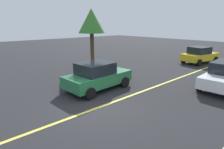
{
  "coord_description": "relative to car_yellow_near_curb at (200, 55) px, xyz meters",
  "views": [
    {
      "loc": [
        -5.03,
        -6.44,
        3.83
      ],
      "look_at": [
        1.22,
        0.5,
        1.28
      ],
      "focal_mm": 30.0,
      "sensor_mm": 36.0,
      "label": 1
    }
  ],
  "objects": [
    {
      "name": "car_yellow_near_curb",
      "position": [
        0.0,
        0.0,
        0.0
      ],
      "size": [
        4.17,
        2.49,
        1.62
      ],
      "color": "gold",
      "rests_on": "ground_plane"
    },
    {
      "name": "tree_left_verge",
      "position": [
        -9.49,
        5.0,
        3.14
      ],
      "size": [
        2.18,
        2.18,
        5.0
      ],
      "color": "#513823",
      "rests_on": "ground_plane"
    },
    {
      "name": "lane_marking_centre",
      "position": [
        -10.79,
        -1.43,
        -0.8
      ],
      "size": [
        28.0,
        0.16,
        0.01
      ],
      "primitive_type": "cube",
      "color": "#E0D14C"
    },
    {
      "name": "car_green_approaching",
      "position": [
        -12.31,
        0.67,
        0.01
      ],
      "size": [
        4.15,
        2.3,
        1.64
      ],
      "color": "#236B3D",
      "rests_on": "ground_plane"
    },
    {
      "name": "ground_plane",
      "position": [
        -13.79,
        -1.43,
        -0.81
      ],
      "size": [
        80.0,
        80.0,
        0.0
      ],
      "primitive_type": "plane",
      "color": "#262628"
    }
  ]
}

